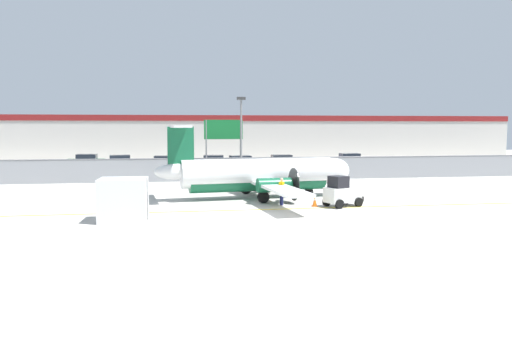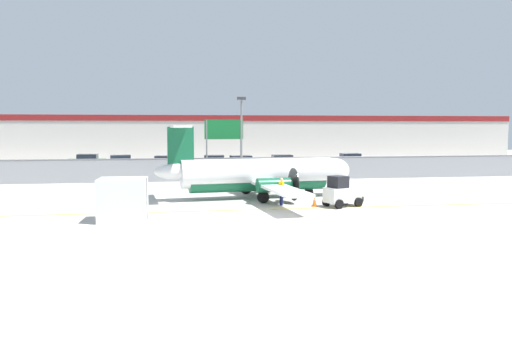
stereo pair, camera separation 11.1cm
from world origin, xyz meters
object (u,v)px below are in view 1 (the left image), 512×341
object	(u,v)px
ground_crew_worker	(282,190)
parked_car_6	(321,165)
commuter_airplane	(262,175)
parked_car_4	(241,163)
traffic_cone_near_left	(341,194)
parked_car_7	(349,160)
parked_car_3	(213,162)
parked_car_0	(86,161)
parked_car_2	(166,163)
highway_sign	(223,134)
parked_car_1	(119,162)
apron_light_pole	(241,133)
baggage_tug	(342,193)
cargo_container	(123,200)
traffic_cone_near_right	(315,201)
parked_car_5	(282,162)

from	to	relation	value
ground_crew_worker	parked_car_6	xyz separation A→B (m)	(8.20, 19.53, -0.06)
commuter_airplane	parked_car_4	xyz separation A→B (m)	(1.30, 21.24, -0.71)
traffic_cone_near_left	parked_car_7	bearing A→B (deg)	69.50
parked_car_3	parked_car_6	distance (m)	12.32
parked_car_6	parked_car_4	bearing A→B (deg)	-38.76
parked_car_0	parked_car_7	bearing A→B (deg)	175.25
parked_car_2	highway_sign	bearing A→B (deg)	-52.74
parked_car_0	parked_car_1	size ratio (longest dim) A/B	0.96
parked_car_4	parked_car_7	distance (m)	13.54
parked_car_2	apron_light_pole	distance (m)	16.47
baggage_tug	cargo_container	distance (m)	12.91
baggage_tug	cargo_container	xyz separation A→B (m)	(-12.62, -2.70, 0.24)
traffic_cone_near_right	parked_car_5	bearing A→B (deg)	82.32
ground_crew_worker	traffic_cone_near_right	world-z (taller)	ground_crew_worker
commuter_airplane	traffic_cone_near_right	world-z (taller)	commuter_airplane
parked_car_2	traffic_cone_near_left	bearing A→B (deg)	-56.07
baggage_tug	traffic_cone_near_right	distance (m)	1.74
parked_car_7	parked_car_1	bearing A→B (deg)	-2.24
parked_car_5	parked_car_4	bearing A→B (deg)	-171.68
parked_car_0	apron_light_pole	world-z (taller)	apron_light_pole
commuter_airplane	parked_car_3	world-z (taller)	commuter_airplane
baggage_tug	traffic_cone_near_right	bearing A→B (deg)	148.13
parked_car_4	commuter_airplane	bearing A→B (deg)	-101.03
cargo_container	parked_car_0	xyz separation A→B (m)	(-7.77, 33.97, -0.21)
parked_car_6	apron_light_pole	distance (m)	13.29
parked_car_1	baggage_tug	bearing A→B (deg)	111.82
cargo_container	parked_car_6	bearing A→B (deg)	54.90
parked_car_2	parked_car_4	distance (m)	8.26
traffic_cone_near_right	parked_car_0	world-z (taller)	parked_car_0
parked_car_4	apron_light_pole	distance (m)	14.33
cargo_container	parked_car_3	world-z (taller)	cargo_container
baggage_tug	parked_car_7	bearing A→B (deg)	47.56
commuter_airplane	parked_car_2	xyz separation A→B (m)	(-6.90, 22.20, -0.71)
parked_car_2	highway_sign	xyz separation A→B (m)	(5.51, -9.11, 3.24)
ground_crew_worker	parked_car_5	size ratio (longest dim) A/B	0.40
parked_car_0	parked_car_4	size ratio (longest dim) A/B	0.96
traffic_cone_near_right	parked_car_4	size ratio (longest dim) A/B	0.15
commuter_airplane	apron_light_pole	xyz separation A→B (m)	(-0.45, 7.43, 2.70)
parked_car_7	apron_light_pole	distance (m)	22.51
baggage_tug	apron_light_pole	xyz separation A→B (m)	(-4.66, 11.81, 3.45)
parked_car_7	parked_car_2	bearing A→B (deg)	3.41
parked_car_5	parked_car_6	distance (m)	6.34
cargo_container	parked_car_2	xyz separation A→B (m)	(1.51, 29.28, -0.21)
parked_car_6	highway_sign	xyz separation A→B (m)	(-10.29, -3.17, 3.24)
parked_car_2	ground_crew_worker	bearing A→B (deg)	-67.28
parked_car_6	apron_light_pole	bearing A→B (deg)	37.89
parked_car_0	parked_car_4	distance (m)	18.37
apron_light_pole	ground_crew_worker	bearing A→B (deg)	-83.91
parked_car_0	apron_light_pole	distance (m)	25.25
parked_car_1	cargo_container	bearing A→B (deg)	89.00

